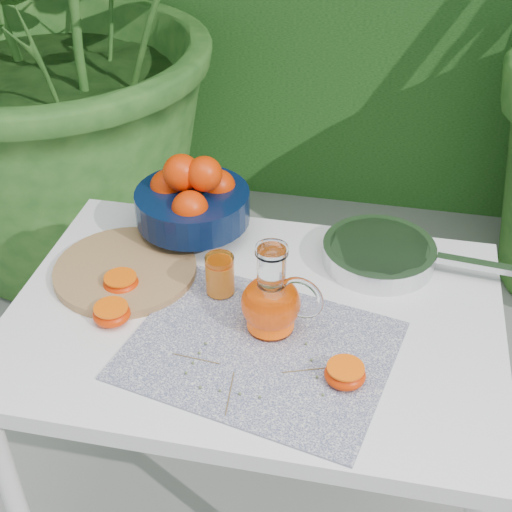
% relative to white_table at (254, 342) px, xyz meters
% --- Properties ---
extents(ground, '(60.00, 60.00, 0.00)m').
position_rel_white_table_xyz_m(ground, '(0.00, 0.09, -0.67)').
color(ground, '#9B9894').
extents(white_table, '(1.00, 0.70, 0.75)m').
position_rel_white_table_xyz_m(white_table, '(0.00, 0.00, 0.00)').
color(white_table, white).
rests_on(white_table, ground).
extents(placemat, '(0.56, 0.47, 0.00)m').
position_rel_white_table_xyz_m(placemat, '(0.03, -0.11, 0.08)').
color(placemat, '#0D154A').
rests_on(placemat, white_table).
extents(cutting_board, '(0.41, 0.41, 0.02)m').
position_rel_white_table_xyz_m(cutting_board, '(-0.30, 0.07, 0.09)').
color(cutting_board, '#AF814F').
rests_on(cutting_board, white_table).
extents(fruit_bowl, '(0.31, 0.31, 0.21)m').
position_rel_white_table_xyz_m(fruit_bowl, '(-0.20, 0.26, 0.18)').
color(fruit_bowl, black).
rests_on(fruit_bowl, white_table).
extents(juice_pitcher, '(0.18, 0.14, 0.19)m').
position_rel_white_table_xyz_m(juice_pitcher, '(0.04, -0.04, 0.15)').
color(juice_pitcher, white).
rests_on(juice_pitcher, white_table).
extents(juice_tumbler, '(0.08, 0.08, 0.09)m').
position_rel_white_table_xyz_m(juice_tumbler, '(-0.08, 0.05, 0.13)').
color(juice_tumbler, white).
rests_on(juice_tumbler, white_table).
extents(saute_pan, '(0.45, 0.27, 0.05)m').
position_rel_white_table_xyz_m(saute_pan, '(0.24, 0.23, 0.11)').
color(saute_pan, silver).
rests_on(saute_pan, white_table).
extents(orange_halves, '(0.57, 0.25, 0.04)m').
position_rel_white_table_xyz_m(orange_halves, '(-0.12, -0.07, 0.10)').
color(orange_halves, '#F33F02').
rests_on(orange_halves, white_table).
extents(thyme_sprigs, '(0.33, 0.21, 0.01)m').
position_rel_white_table_xyz_m(thyme_sprigs, '(0.03, -0.17, 0.09)').
color(thyme_sprigs, brown).
rests_on(thyme_sprigs, white_table).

